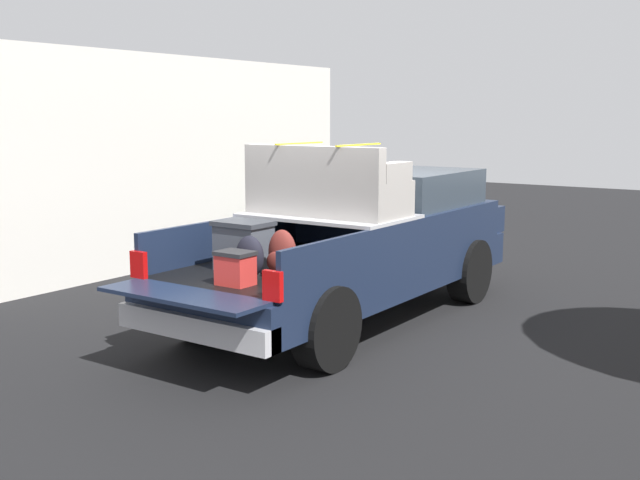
% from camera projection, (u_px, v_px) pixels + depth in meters
% --- Properties ---
extents(ground_plane, '(40.00, 40.00, 0.00)m').
position_uv_depth(ground_plane, '(347.00, 319.00, 9.75)').
color(ground_plane, black).
extents(pickup_truck, '(6.05, 2.06, 2.23)m').
position_uv_depth(pickup_truck, '(362.00, 241.00, 9.88)').
color(pickup_truck, '#162138').
rests_on(pickup_truck, ground_plane).
extents(building_facade, '(8.88, 0.36, 3.55)m').
position_uv_depth(building_facade, '(179.00, 160.00, 13.39)').
color(building_facade, silver).
rests_on(building_facade, ground_plane).
extents(trash_can, '(0.60, 0.60, 0.98)m').
position_uv_depth(trash_can, '(302.00, 228.00, 14.20)').
color(trash_can, '#1E592D').
rests_on(trash_can, ground_plane).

